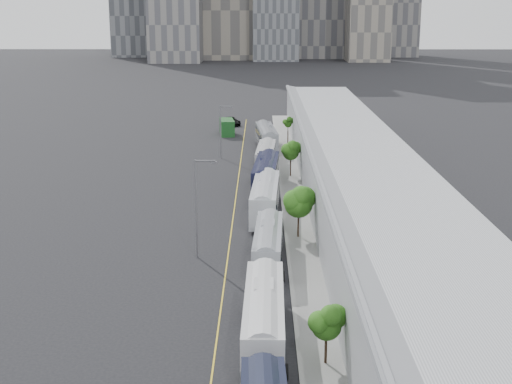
{
  "coord_description": "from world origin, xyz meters",
  "views": [
    {
      "loc": [
        1.58,
        -12.49,
        22.49
      ],
      "look_at": [
        1.04,
        62.97,
        3.0
      ],
      "focal_mm": 50.0,
      "sensor_mm": 36.0,
      "label": 1
    }
  ],
  "objects_px": {
    "bus_3": "(268,248)",
    "street_lamp_far": "(222,128)",
    "bus_2": "(264,322)",
    "bus_7": "(266,139)",
    "bus_4": "(265,202)",
    "street_lamp_near": "(198,202)",
    "shipping_container": "(227,127)",
    "bus_6": "(266,159)",
    "suv": "(231,121)",
    "bus_5": "(266,177)"
  },
  "relations": [
    {
      "from": "bus_2",
      "to": "bus_7",
      "type": "height_order",
      "value": "bus_2"
    },
    {
      "from": "bus_3",
      "to": "suv",
      "type": "height_order",
      "value": "bus_3"
    },
    {
      "from": "bus_3",
      "to": "bus_4",
      "type": "bearing_deg",
      "value": 93.27
    },
    {
      "from": "suv",
      "to": "bus_3",
      "type": "bearing_deg",
      "value": -104.76
    },
    {
      "from": "bus_3",
      "to": "bus_4",
      "type": "height_order",
      "value": "bus_4"
    },
    {
      "from": "shipping_container",
      "to": "bus_2",
      "type": "bearing_deg",
      "value": -93.04
    },
    {
      "from": "bus_3",
      "to": "street_lamp_far",
      "type": "bearing_deg",
      "value": 100.63
    },
    {
      "from": "bus_2",
      "to": "bus_4",
      "type": "distance_m",
      "value": 31.23
    },
    {
      "from": "bus_7",
      "to": "suv",
      "type": "bearing_deg",
      "value": 100.52
    },
    {
      "from": "bus_2",
      "to": "bus_4",
      "type": "xyz_separation_m",
      "value": [
        0.26,
        31.22,
        0.05
      ]
    },
    {
      "from": "bus_4",
      "to": "suv",
      "type": "xyz_separation_m",
      "value": [
        -6.39,
        64.13,
        -0.92
      ]
    },
    {
      "from": "street_lamp_near",
      "to": "bus_7",
      "type": "bearing_deg",
      "value": 82.8
    },
    {
      "from": "bus_5",
      "to": "bus_7",
      "type": "relative_size",
      "value": 1.03
    },
    {
      "from": "bus_6",
      "to": "suv",
      "type": "xyz_separation_m",
      "value": [
        -6.6,
        39.67,
        -0.69
      ]
    },
    {
      "from": "street_lamp_far",
      "to": "bus_3",
      "type": "bearing_deg",
      "value": -81.91
    },
    {
      "from": "bus_7",
      "to": "bus_6",
      "type": "bearing_deg",
      "value": -95.52
    },
    {
      "from": "bus_7",
      "to": "street_lamp_near",
      "type": "height_order",
      "value": "street_lamp_near"
    },
    {
      "from": "street_lamp_near",
      "to": "street_lamp_far",
      "type": "distance_m",
      "value": 45.31
    },
    {
      "from": "bus_5",
      "to": "street_lamp_far",
      "type": "xyz_separation_m",
      "value": [
        -6.65,
        19.79,
        3.06
      ]
    },
    {
      "from": "bus_2",
      "to": "bus_6",
      "type": "bearing_deg",
      "value": 90.45
    },
    {
      "from": "shipping_container",
      "to": "street_lamp_near",
      "type": "bearing_deg",
      "value": -97.02
    },
    {
      "from": "bus_4",
      "to": "street_lamp_near",
      "type": "distance_m",
      "value": 15.32
    },
    {
      "from": "bus_3",
      "to": "bus_4",
      "type": "distance_m",
      "value": 15.19
    },
    {
      "from": "bus_2",
      "to": "street_lamp_far",
      "type": "bearing_deg",
      "value": 96.58
    },
    {
      "from": "bus_4",
      "to": "suv",
      "type": "height_order",
      "value": "bus_4"
    },
    {
      "from": "bus_6",
      "to": "shipping_container",
      "type": "height_order",
      "value": "bus_6"
    },
    {
      "from": "bus_5",
      "to": "street_lamp_far",
      "type": "distance_m",
      "value": 21.1
    },
    {
      "from": "bus_3",
      "to": "bus_5",
      "type": "height_order",
      "value": "bus_5"
    },
    {
      "from": "street_lamp_near",
      "to": "street_lamp_far",
      "type": "xyz_separation_m",
      "value": [
        -0.26,
        45.31,
        -0.59
      ]
    },
    {
      "from": "bus_2",
      "to": "shipping_container",
      "type": "height_order",
      "value": "bus_2"
    },
    {
      "from": "street_lamp_far",
      "to": "shipping_container",
      "type": "height_order",
      "value": "street_lamp_far"
    },
    {
      "from": "bus_5",
      "to": "street_lamp_near",
      "type": "height_order",
      "value": "street_lamp_near"
    },
    {
      "from": "street_lamp_far",
      "to": "shipping_container",
      "type": "distance_m",
      "value": 21.24
    },
    {
      "from": "street_lamp_near",
      "to": "bus_6",
      "type": "bearing_deg",
      "value": 80.37
    },
    {
      "from": "bus_2",
      "to": "suv",
      "type": "relative_size",
      "value": 2.36
    },
    {
      "from": "bus_5",
      "to": "suv",
      "type": "distance_m",
      "value": 52.55
    },
    {
      "from": "street_lamp_far",
      "to": "bus_6",
      "type": "bearing_deg",
      "value": -47.58
    },
    {
      "from": "bus_5",
      "to": "suv",
      "type": "bearing_deg",
      "value": 101.17
    },
    {
      "from": "bus_6",
      "to": "shipping_container",
      "type": "relative_size",
      "value": 2.13
    },
    {
      "from": "bus_3",
      "to": "bus_6",
      "type": "height_order",
      "value": "same"
    },
    {
      "from": "shipping_container",
      "to": "suv",
      "type": "distance_m",
      "value": 11.38
    },
    {
      "from": "shipping_container",
      "to": "bus_4",
      "type": "bearing_deg",
      "value": -90.19
    },
    {
      "from": "bus_2",
      "to": "street_lamp_far",
      "type": "height_order",
      "value": "street_lamp_far"
    },
    {
      "from": "bus_5",
      "to": "street_lamp_near",
      "type": "xyz_separation_m",
      "value": [
        -6.4,
        -25.51,
        3.64
      ]
    },
    {
      "from": "bus_7",
      "to": "bus_2",
      "type": "bearing_deg",
      "value": -95.26
    },
    {
      "from": "bus_7",
      "to": "shipping_container",
      "type": "bearing_deg",
      "value": 112.87
    },
    {
      "from": "bus_5",
      "to": "suv",
      "type": "relative_size",
      "value": 2.44
    },
    {
      "from": "bus_2",
      "to": "suv",
      "type": "bearing_deg",
      "value": 94.61
    },
    {
      "from": "bus_4",
      "to": "street_lamp_near",
      "type": "xyz_separation_m",
      "value": [
        -6.23,
        -13.51,
        3.63
      ]
    },
    {
      "from": "shipping_container",
      "to": "bus_7",
      "type": "bearing_deg",
      "value": -69.86
    }
  ]
}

